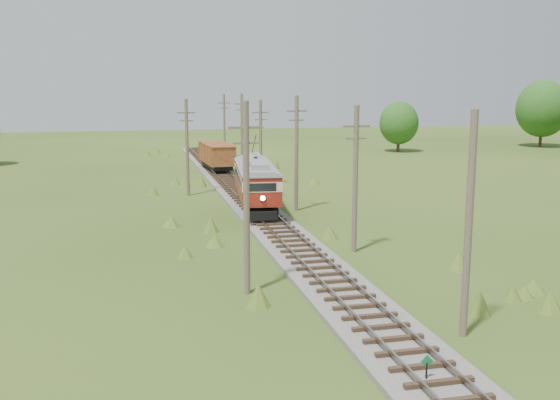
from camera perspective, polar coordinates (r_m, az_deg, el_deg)
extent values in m
cube|color=#605B54|center=(51.53, -2.80, -0.35)|extent=(3.60, 96.00, 0.25)
cube|color=#726659|center=(51.34, -3.59, 0.01)|extent=(0.08, 96.00, 0.17)
cube|color=#726659|center=(51.60, -2.02, 0.08)|extent=(0.08, 96.00, 0.17)
cube|color=#2D2116|center=(51.49, -2.80, -0.12)|extent=(2.40, 96.00, 0.16)
cylinder|color=black|center=(21.56, 13.23, -15.25)|extent=(0.06, 0.06, 0.80)
cube|color=#19713A|center=(21.37, 13.28, -14.16)|extent=(0.45, 0.03, 0.45)
cube|color=black|center=(48.67, -2.21, 0.08)|extent=(3.57, 11.04, 0.44)
cube|color=maroon|center=(48.51, -2.22, 1.22)|extent=(4.09, 12.02, 1.08)
cube|color=beige|center=(48.38, -2.22, 2.26)|extent=(4.13, 12.08, 0.69)
cube|color=black|center=(48.38, -2.22, 2.26)|extent=(4.09, 11.56, 0.54)
cube|color=maroon|center=(48.31, -2.23, 2.83)|extent=(4.09, 12.02, 0.29)
cube|color=gray|center=(48.27, -2.23, 3.21)|extent=(4.16, 12.14, 0.37)
cube|color=gray|center=(48.23, -2.23, 3.61)|extent=(2.25, 8.92, 0.39)
sphere|color=#FFF2BF|center=(42.61, -1.59, 0.17)|extent=(0.35, 0.35, 0.35)
cylinder|color=black|center=(49.87, -2.40, 5.10)|extent=(0.59, 4.55, 1.89)
cylinder|color=black|center=(44.26, -2.71, -1.01)|extent=(0.21, 0.79, 0.79)
cylinder|color=black|center=(44.38, -0.81, -0.97)|extent=(0.21, 0.79, 0.79)
cylinder|color=black|center=(53.01, -3.38, 0.86)|extent=(0.21, 0.79, 0.79)
cylinder|color=black|center=(53.12, -1.79, 0.89)|extent=(0.21, 0.79, 0.79)
cube|color=black|center=(71.37, -5.81, 3.21)|extent=(2.64, 7.52, 0.51)
cube|color=maroon|center=(71.22, -5.83, 4.24)|extent=(3.22, 8.38, 2.05)
cube|color=maroon|center=(71.12, -5.85, 5.10)|extent=(3.29, 8.55, 0.12)
cylinder|color=black|center=(68.81, -6.03, 2.99)|extent=(0.18, 0.83, 0.82)
cylinder|color=black|center=(69.13, -4.78, 3.05)|extent=(0.18, 0.83, 0.82)
cylinder|color=black|center=(73.62, -6.78, 3.45)|extent=(0.18, 0.83, 0.82)
cylinder|color=black|center=(73.91, -5.61, 3.50)|extent=(0.18, 0.83, 0.82)
cone|color=gray|center=(65.74, -2.31, 2.40)|extent=(3.34, 3.34, 1.25)
cone|color=gray|center=(64.92, -1.41, 2.07)|extent=(1.88, 1.88, 0.73)
cylinder|color=brown|center=(24.72, 16.87, -2.30)|extent=(0.30, 0.30, 8.80)
cylinder|color=brown|center=(36.43, 6.90, 1.83)|extent=(0.30, 0.30, 8.60)
cube|color=brown|center=(36.11, 7.00, 6.70)|extent=(1.60, 0.12, 0.12)
cube|color=brown|center=(36.16, 6.98, 5.60)|extent=(1.20, 0.10, 0.10)
cylinder|color=brown|center=(48.69, 1.52, 4.25)|extent=(0.30, 0.30, 9.00)
cube|color=brown|center=(48.46, 1.54, 8.13)|extent=(1.60, 0.12, 0.12)
cube|color=brown|center=(48.49, 1.53, 7.30)|extent=(1.20, 0.10, 0.10)
cylinder|color=brown|center=(61.28, -1.78, 5.20)|extent=(0.30, 0.30, 8.40)
cube|color=brown|center=(61.09, -1.80, 8.00)|extent=(1.60, 0.12, 0.12)
cube|color=brown|center=(61.12, -1.79, 7.34)|extent=(1.20, 0.10, 0.10)
cylinder|color=brown|center=(74.07, -3.50, 6.25)|extent=(0.30, 0.30, 8.90)
cube|color=brown|center=(73.92, -3.53, 8.76)|extent=(1.60, 0.12, 0.12)
cube|color=brown|center=(73.94, -3.52, 8.22)|extent=(1.20, 0.10, 0.10)
cylinder|color=brown|center=(86.86, -5.11, 6.74)|extent=(0.30, 0.30, 8.70)
cube|color=brown|center=(86.73, -5.14, 8.82)|extent=(1.60, 0.12, 0.12)
cube|color=brown|center=(86.75, -5.14, 8.36)|extent=(1.20, 0.10, 0.10)
cylinder|color=brown|center=(28.71, -3.09, 0.04)|extent=(0.30, 0.30, 9.00)
cube|color=brown|center=(28.31, -3.15, 6.62)|extent=(1.60, 0.12, 0.12)
cube|color=brown|center=(28.36, -3.14, 5.21)|extent=(1.20, 0.10, 0.10)
cylinder|color=brown|center=(56.26, -8.49, 4.74)|extent=(0.30, 0.30, 8.60)
cube|color=brown|center=(56.05, -8.57, 7.90)|extent=(1.60, 0.12, 0.12)
cube|color=brown|center=(56.08, -8.56, 7.18)|extent=(1.20, 0.10, 0.10)
cylinder|color=#38281C|center=(111.25, 22.72, 5.44)|extent=(0.50, 0.50, 3.60)
ellipsoid|color=#2A5218|center=(111.03, 22.88, 7.70)|extent=(8.40, 8.40, 9.24)
cylinder|color=#38281C|center=(96.52, 10.75, 5.11)|extent=(0.50, 0.50, 2.52)
ellipsoid|color=#2A5218|center=(96.30, 10.82, 6.94)|extent=(5.88, 5.88, 6.47)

